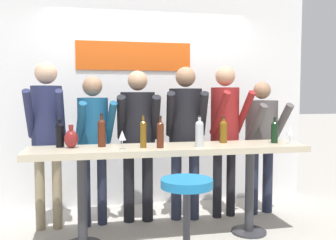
% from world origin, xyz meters
% --- Properties ---
extents(ground_plane, '(40.00, 40.00, 0.00)m').
position_xyz_m(ground_plane, '(0.00, 0.00, 0.00)').
color(ground_plane, '#B2ADA3').
extents(back_wall, '(4.32, 0.12, 2.83)m').
position_xyz_m(back_wall, '(-0.00, 1.31, 1.42)').
color(back_wall, white).
rests_on(back_wall, ground_plane).
extents(tasting_table, '(2.72, 0.56, 0.94)m').
position_xyz_m(tasting_table, '(0.00, 0.00, 0.80)').
color(tasting_table, beige).
rests_on(tasting_table, ground_plane).
extents(bar_stool, '(0.44, 0.44, 0.76)m').
position_xyz_m(bar_stool, '(-0.01, -0.68, 0.51)').
color(bar_stool, '#333338').
rests_on(bar_stool, ground_plane).
extents(person_far_left, '(0.38, 0.52, 1.78)m').
position_xyz_m(person_far_left, '(-1.20, 0.54, 1.12)').
color(person_far_left, gray).
rests_on(person_far_left, ground_plane).
extents(person_left, '(0.45, 0.55, 1.63)m').
position_xyz_m(person_left, '(-0.73, 0.55, 1.02)').
color(person_left, '#23283D').
rests_on(person_left, ground_plane).
extents(person_center_left, '(0.49, 0.58, 1.70)m').
position_xyz_m(person_center_left, '(-0.24, 0.58, 1.05)').
color(person_center_left, black).
rests_on(person_center_left, ground_plane).
extents(person_center, '(0.50, 0.61, 1.75)m').
position_xyz_m(person_center, '(0.30, 0.54, 1.08)').
color(person_center, '#23283D').
rests_on(person_center, ground_plane).
extents(person_center_right, '(0.44, 0.57, 1.76)m').
position_xyz_m(person_center_right, '(0.77, 0.54, 1.11)').
color(person_center_right, black).
rests_on(person_center_right, ground_plane).
extents(person_right, '(0.50, 0.58, 1.59)m').
position_xyz_m(person_right, '(1.25, 0.57, 0.98)').
color(person_right, '#23283D').
rests_on(person_right, ground_plane).
extents(wine_bottle_0, '(0.08, 0.08, 0.30)m').
position_xyz_m(wine_bottle_0, '(0.27, -0.11, 1.08)').
color(wine_bottle_0, '#B7BCC1').
rests_on(wine_bottle_0, tasting_table).
extents(wine_bottle_1, '(0.08, 0.08, 0.28)m').
position_xyz_m(wine_bottle_1, '(-1.04, 0.13, 1.07)').
color(wine_bottle_1, black).
rests_on(wine_bottle_1, tasting_table).
extents(wine_bottle_2, '(0.07, 0.07, 0.27)m').
position_xyz_m(wine_bottle_2, '(1.11, 0.00, 1.06)').
color(wine_bottle_2, black).
rests_on(wine_bottle_2, tasting_table).
extents(wine_bottle_3, '(0.06, 0.06, 0.32)m').
position_xyz_m(wine_bottle_3, '(-0.27, -0.06, 1.08)').
color(wine_bottle_3, brown).
rests_on(wine_bottle_3, tasting_table).
extents(wine_bottle_4, '(0.08, 0.08, 0.27)m').
position_xyz_m(wine_bottle_4, '(0.60, 0.12, 1.06)').
color(wine_bottle_4, brown).
rests_on(wine_bottle_4, tasting_table).
extents(wine_bottle_5, '(0.08, 0.08, 0.32)m').
position_xyz_m(wine_bottle_5, '(-0.65, 0.09, 1.08)').
color(wine_bottle_5, '#4C1E0F').
rests_on(wine_bottle_5, tasting_table).
extents(wine_bottle_6, '(0.07, 0.07, 0.30)m').
position_xyz_m(wine_bottle_6, '(-0.11, -0.10, 1.07)').
color(wine_bottle_6, '#4C1E0F').
rests_on(wine_bottle_6, tasting_table).
extents(wine_glass_0, '(0.07, 0.07, 0.18)m').
position_xyz_m(wine_glass_0, '(-0.47, -0.13, 1.06)').
color(wine_glass_0, silver).
rests_on(wine_glass_0, tasting_table).
extents(wine_glass_1, '(0.07, 0.07, 0.18)m').
position_xyz_m(wine_glass_1, '(1.25, -0.06, 1.06)').
color(wine_glass_1, silver).
rests_on(wine_glass_1, tasting_table).
extents(decorative_vase, '(0.13, 0.13, 0.22)m').
position_xyz_m(decorative_vase, '(-0.94, 0.07, 1.02)').
color(decorative_vase, maroon).
rests_on(decorative_vase, tasting_table).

